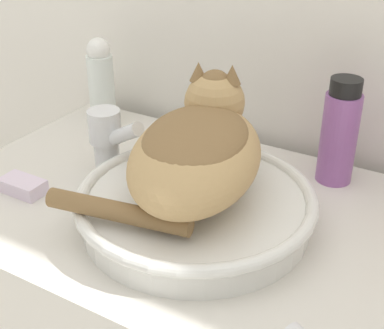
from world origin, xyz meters
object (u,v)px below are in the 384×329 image
at_px(faucet, 108,138).
at_px(mouthwash_bottle, 339,133).
at_px(lotion_bottle_white, 101,80).
at_px(soap_bar, 23,186).
at_px(cat, 197,147).

height_order(faucet, mouthwash_bottle, mouthwash_bottle).
distance_m(lotion_bottle_white, soap_bar, 0.32).
xyz_separation_m(cat, faucet, (-0.20, 0.04, -0.05)).
height_order(cat, mouthwash_bottle, cat).
xyz_separation_m(cat, lotion_bottle_white, (-0.36, 0.23, -0.03)).
height_order(cat, lotion_bottle_white, cat).
height_order(cat, soap_bar, cat).
distance_m(faucet, soap_bar, 0.16).
bearing_deg(lotion_bottle_white, cat, -31.91).
relative_size(faucet, soap_bar, 1.64).
bearing_deg(soap_bar, lotion_bottle_white, 103.29).
distance_m(faucet, mouthwash_bottle, 0.39).
bearing_deg(mouthwash_bottle, lotion_bottle_white, 180.00).
bearing_deg(cat, lotion_bottle_white, 42.73).
bearing_deg(mouthwash_bottle, soap_bar, -144.90).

